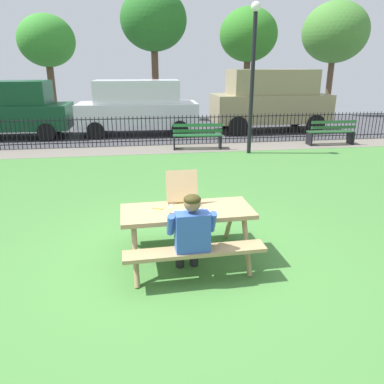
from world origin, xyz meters
The scene contains 18 objects.
ground centered at (0.00, 2.06, -0.01)m, with size 28.00×12.12×0.02m, color #457E39.
cobblestone_walkway centered at (0.00, 7.42, 0.00)m, with size 28.00×1.40×0.01m, color slate.
street_asphalt centered at (0.00, 11.33, -0.01)m, with size 28.00×6.42×0.01m, color #424247.
picnic_table_foreground centered at (0.16, 0.03, 0.60)m, with size 1.84×1.53×0.79m.
pizza_box_open centered at (0.12, 0.09, 0.86)m, with size 0.45×0.53×0.48m.
pizza_slice_on_table centered at (-0.27, 0.04, 0.78)m, with size 0.22×0.24×0.02m.
adult_at_table centered at (0.14, -0.47, 0.66)m, with size 0.62×0.60×1.19m.
iron_fence_streetside centered at (0.00, 8.12, 0.51)m, with size 19.76×0.03×1.00m.
park_bench_center centered at (1.50, 7.28, 0.42)m, with size 1.63×0.61×0.85m.
park_bench_right centered at (6.18, 7.28, 0.42)m, with size 1.61×0.50×0.85m.
lamp_post_walkway centered at (3.01, 6.45, 2.62)m, with size 0.28×0.28×4.32m.
parked_car_far_left centered at (-5.22, 10.31, 1.10)m, with size 4.64×2.04×2.08m.
parked_car_left centered at (-0.36, 10.31, 1.10)m, with size 4.65×2.06×2.08m.
parked_car_center centered at (5.03, 10.31, 1.31)m, with size 4.72×2.11×2.46m.
far_tree_midleft centered at (-4.54, 15.55, 3.69)m, with size 2.71×2.71×4.95m.
far_tree_center centered at (0.65, 15.55, 4.69)m, with size 3.29×3.29×6.21m.
far_tree_midright centered at (5.53, 15.55, 4.06)m, with size 2.99×2.99×5.45m.
far_tree_right centered at (10.32, 15.55, 4.24)m, with size 3.48×3.48×5.83m.
Camera 1 is at (-0.48, -4.68, 2.66)m, focal length 34.88 mm.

